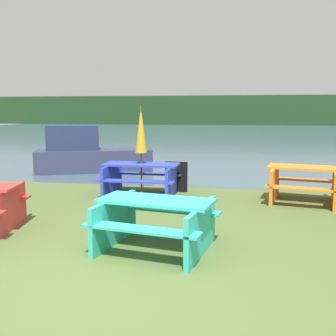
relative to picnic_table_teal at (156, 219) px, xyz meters
The scene contains 9 objects.
ground_plane 1.40m from the picnic_table_teal, 104.87° to the right, with size 60.00×60.00×0.00m, color #516633.
water 29.69m from the picnic_table_teal, 90.66° to the left, with size 60.00×50.00×0.00m.
far_treeline 49.71m from the picnic_table_teal, 90.39° to the left, with size 80.00×1.60×4.00m.
picnic_table_teal is the anchor object (origin of this frame).
picnic_table_orange 4.31m from the picnic_table_teal, 53.12° to the left, with size 1.76×1.65×0.80m.
picnic_table_blue 3.73m from the picnic_table_teal, 107.12° to the left, with size 1.78×1.41×0.76m.
umbrella_gold 3.89m from the picnic_table_teal, 107.12° to the left, with size 0.28×0.28×2.11m.
boat 7.81m from the picnic_table_teal, 118.29° to the left, with size 3.95×2.56×1.52m.
signboard 4.10m from the picnic_table_teal, 94.77° to the left, with size 0.55×0.08×0.75m.
Camera 1 is at (1.48, -4.10, 2.01)m, focal length 42.00 mm.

